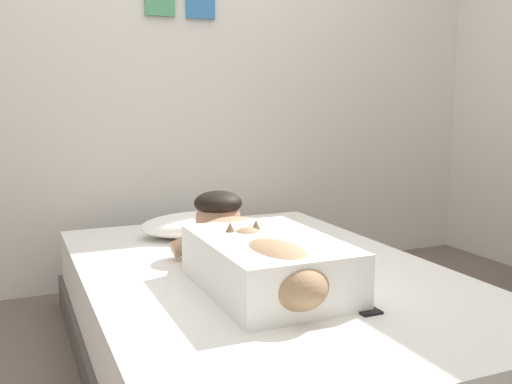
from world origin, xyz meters
TOP-DOWN VIEW (x-y plane):
  - ground_plane at (0.00, 0.00)m, footprint 11.74×11.74m
  - back_wall at (-0.00, 1.41)m, footprint 3.87×0.12m
  - bed at (-0.04, 0.16)m, footprint 1.36×2.05m
  - pillow at (-0.11, 0.81)m, footprint 0.52×0.32m
  - person_lying at (-0.12, 0.08)m, footprint 0.43×0.92m
  - dog at (-0.15, -0.16)m, footprint 0.26×0.57m
  - coffee_cup at (0.19, 0.49)m, footprint 0.12×0.09m
  - cell_phone at (0.07, -0.34)m, footprint 0.07×0.14m

SIDE VIEW (x-z plane):
  - ground_plane at x=0.00m, z-range 0.00..0.00m
  - bed at x=-0.04m, z-range 0.00..0.38m
  - cell_phone at x=0.07m, z-range 0.38..0.39m
  - coffee_cup at x=0.19m, z-range 0.38..0.46m
  - pillow at x=-0.11m, z-range 0.38..0.49m
  - dog at x=-0.15m, z-range 0.38..0.59m
  - person_lying at x=-0.12m, z-range 0.35..0.62m
  - back_wall at x=0.00m, z-range 0.00..2.50m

